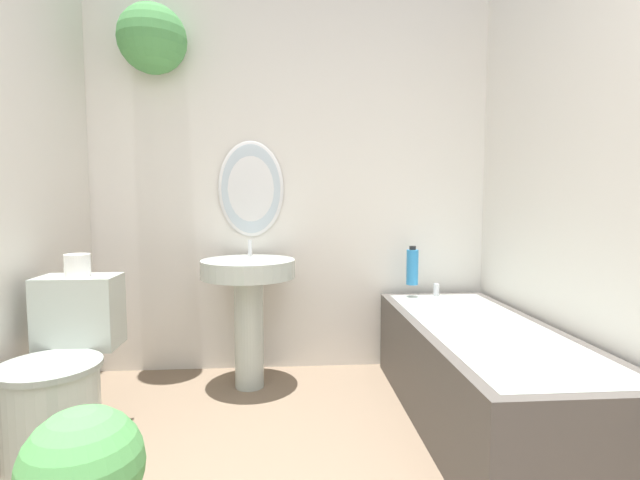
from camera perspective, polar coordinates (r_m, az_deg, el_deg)
The scene contains 7 objects.
wall_back at distance 2.97m, azimuth -5.78°, elevation 9.37°, with size 2.61×0.39×2.40m.
toilet at distance 2.30m, azimuth -29.30°, elevation -15.02°, with size 0.40×0.59×0.74m.
pedestal_sink at distance 2.71m, azimuth -8.79°, elevation -6.45°, with size 0.54×0.54×0.85m.
bathtub at distance 2.44m, azimuth 19.39°, elevation -15.22°, with size 0.66×1.61×0.56m.
shampoo_bottle at distance 2.93m, azimuth 11.30°, elevation -3.22°, with size 0.07×0.07×0.24m.
potted_plant at distance 1.63m, azimuth -27.14°, elevation -24.64°, with size 0.34×0.34×0.50m.
toilet_paper_roll at distance 2.38m, azimuth -27.69°, elevation -2.75°, with size 0.11×0.11×0.10m.
Camera 1 is at (-0.04, -0.30, 1.08)m, focal length 26.00 mm.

